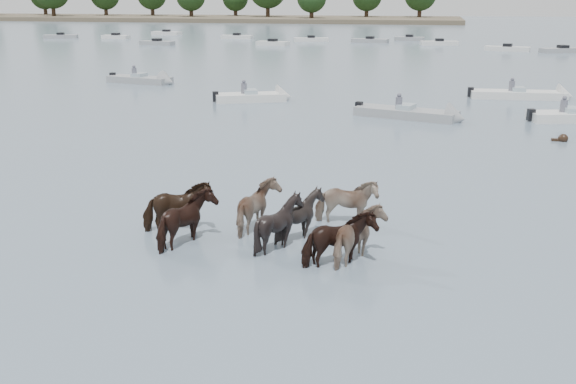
# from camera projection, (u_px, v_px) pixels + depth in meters

# --- Properties ---
(ground) EXTENTS (400.00, 400.00, 0.00)m
(ground) POSITION_uv_depth(u_px,v_px,m) (307.00, 268.00, 15.73)
(ground) COLOR slate
(ground) RESTS_ON ground
(shoreline) EXTENTS (160.00, 30.00, 1.00)m
(shoreline) POSITION_uv_depth(u_px,v_px,m) (147.00, 18.00, 169.87)
(shoreline) COLOR #4C4233
(shoreline) RESTS_ON ground
(pony_herd) EXTENTS (6.94, 4.50, 1.60)m
(pony_herd) POSITION_uv_depth(u_px,v_px,m) (275.00, 221.00, 17.24)
(pony_herd) COLOR black
(pony_herd) RESTS_ON ground
(swimming_pony) EXTENTS (0.72, 0.44, 0.44)m
(swimming_pony) POSITION_uv_depth(u_px,v_px,m) (562.00, 139.00, 29.35)
(swimming_pony) COLOR black
(swimming_pony) RESTS_ON ground
(motorboat_a) EXTENTS (5.01, 3.29, 1.92)m
(motorboat_a) POSITION_uv_depth(u_px,v_px,m) (262.00, 97.00, 40.50)
(motorboat_a) COLOR silver
(motorboat_a) RESTS_ON ground
(motorboat_b) EXTENTS (6.13, 3.28, 1.92)m
(motorboat_b) POSITION_uv_depth(u_px,v_px,m) (420.00, 115.00, 34.56)
(motorboat_b) COLOR gray
(motorboat_b) RESTS_ON ground
(motorboat_c) EXTENTS (6.52, 1.98, 1.92)m
(motorboat_c) POSITION_uv_depth(u_px,v_px,m) (531.00, 95.00, 41.33)
(motorboat_c) COLOR silver
(motorboat_c) RESTS_ON ground
(motorboat_f) EXTENTS (5.71, 2.72, 1.92)m
(motorboat_f) POSITION_uv_depth(u_px,v_px,m) (148.00, 80.00, 48.46)
(motorboat_f) COLOR gray
(motorboat_f) RESTS_ON ground
(distant_flotilla) EXTENTS (108.28, 26.99, 0.93)m
(distant_flotilla) POSITION_uv_depth(u_px,v_px,m) (413.00, 42.00, 86.64)
(distant_flotilla) COLOR gray
(distant_flotilla) RESTS_ON ground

